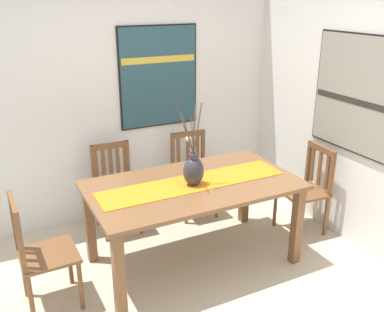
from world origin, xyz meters
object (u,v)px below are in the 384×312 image
Objects in this scene: chair_0 at (193,173)px; painting_on_back_wall at (159,77)px; dining_table at (193,195)px; chair_3 at (40,252)px; painting_on_side_wall at (357,95)px; chair_2 at (115,185)px; centerpiece_vase at (193,169)px; chair_1 at (307,188)px.

chair_0 is 1.09m from painting_on_back_wall.
chair_3 is at bearing -179.19° from dining_table.
dining_table is at bearing 170.23° from painting_on_side_wall.
chair_2 is 1.28m from chair_3.
centerpiece_vase is 0.81× the size of chair_0.
centerpiece_vase is at bearing -99.99° from painting_on_back_wall.
painting_on_side_wall reaches higher than chair_2.
painting_on_side_wall is (1.08, -1.13, 0.98)m from chair_0.
chair_1 is 0.95× the size of chair_3.
painting_on_back_wall is at bearing 80.01° from centerpiece_vase.
painting_on_side_wall is (1.31, -1.48, -0.03)m from painting_on_back_wall.
centerpiece_vase is 1.39m from painting_on_back_wall.
chair_1 is 1.93m from chair_2.
chair_0 is 1.95m from chair_3.
centerpiece_vase is (-0.01, -0.03, 0.25)m from dining_table.
dining_table is 1.03m from chair_2.
centerpiece_vase reaches higher than chair_2.
centerpiece_vase is 0.77× the size of chair_3.
chair_1 is at bearing 1.38° from centerpiece_vase.
painting_on_back_wall is (0.22, 1.25, 0.55)m from centerpiece_vase.
dining_table is 0.99m from chair_0.
dining_table is 1.91× the size of chair_3.
chair_3 is (-1.28, 0.02, -0.44)m from centerpiece_vase.
chair_0 is at bearing -3.07° from chair_2.
chair_3 is at bearing -179.66° from chair_1.
chair_2 is at bearing 114.69° from dining_table.
chair_0 is 0.84× the size of painting_on_back_wall.
chair_1 is 1.01× the size of chair_2.
chair_0 is at bearing 63.29° from dining_table.
chair_2 reaches higher than dining_table.
centerpiece_vase is 0.82× the size of chair_2.
chair_2 is at bearing 113.23° from centerpiece_vase.
chair_0 reaches higher than dining_table.
chair_0 and chair_1 have the same top height.
painting_on_side_wall is at bearing -46.25° from chair_0.
painting_on_back_wall is (-0.23, 0.35, 1.01)m from chair_0.
dining_table is 1.29m from chair_1.
painting_on_back_wall is at bearing 25.62° from chair_2.
chair_0 is 1.00× the size of chair_1.
painting_on_back_wall is at bearing 131.62° from painting_on_side_wall.
centerpiece_vase is at bearing -116.53° from chair_0.
chair_3 is 2.99m from painting_on_side_wall.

